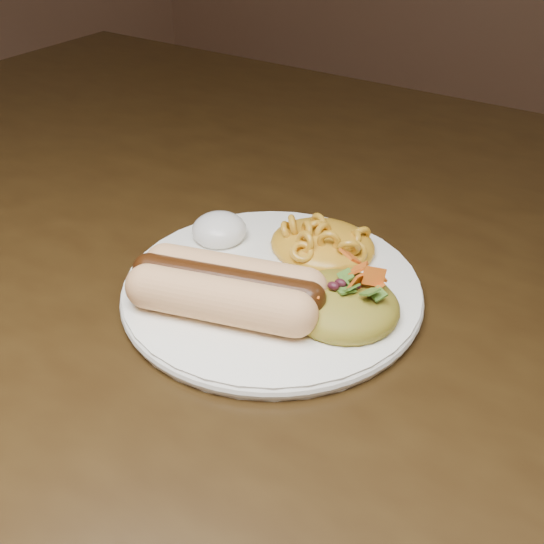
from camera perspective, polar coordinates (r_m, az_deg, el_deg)
The scene contains 7 objects.
table at distance 0.60m, azimuth 10.03°, elevation -7.31°, with size 1.60×0.90×0.75m.
plate at distance 0.50m, azimuth 0.00°, elevation -1.52°, with size 0.23×0.23×0.01m, color white.
hotdog at distance 0.46m, azimuth -4.10°, elevation -1.35°, with size 0.13×0.09×0.03m.
mac_and_cheese at distance 0.53m, azimuth 4.61°, elevation 3.63°, with size 0.09×0.08×0.03m, color orange.
sour_cream at distance 0.55m, azimuth -4.78°, elevation 4.35°, with size 0.05×0.05×0.03m, color white.
taco_salad at distance 0.46m, azimuth 6.34°, elevation -2.16°, with size 0.09×0.08×0.04m.
fork at distance 0.51m, azimuth 0.04°, elevation -1.19°, with size 0.02×0.16×0.00m, color white.
Camera 1 is at (0.15, -0.43, 1.05)m, focal length 42.00 mm.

